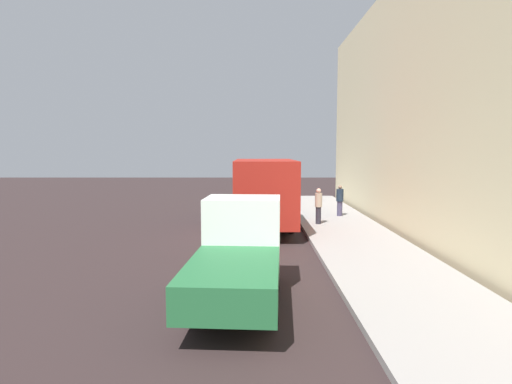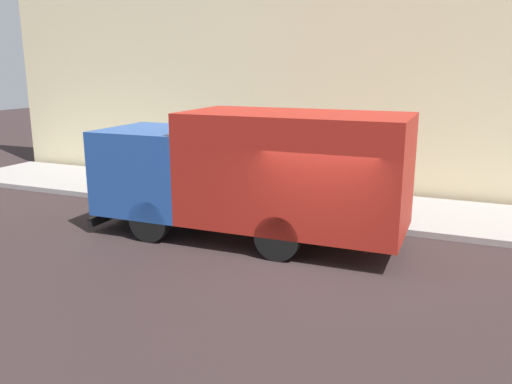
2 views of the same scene
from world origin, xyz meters
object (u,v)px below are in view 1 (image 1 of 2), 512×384
Objects in this scene: pedestrian_standing at (318,205)px; small_flatbed_truck at (238,254)px; large_utility_truck at (263,191)px; pedestrian_walking at (339,200)px.

small_flatbed_truck is at bearing -144.02° from pedestrian_standing.
pedestrian_standing is at bearing 75.01° from small_flatbed_truck.
small_flatbed_truck reaches higher than pedestrian_standing.
large_utility_truck is at bearing 88.92° from small_flatbed_truck.
pedestrian_standing is (-1.49, -2.50, 0.04)m from pedestrian_walking.
pedestrian_walking is (4.06, 2.77, -0.74)m from large_utility_truck.
large_utility_truck is 4.68× the size of pedestrian_standing.
pedestrian_walking is 2.91m from pedestrian_standing.
pedestrian_walking is at bearing 23.76° from pedestrian_standing.
large_utility_truck reaches higher than small_flatbed_truck.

